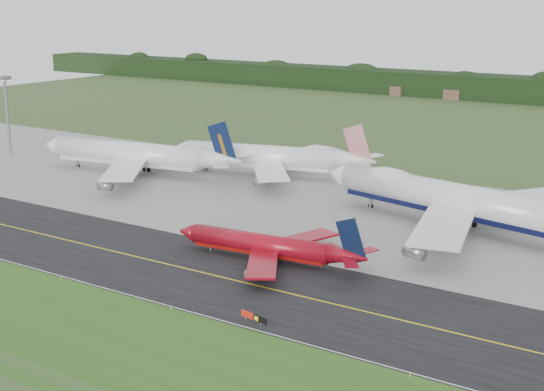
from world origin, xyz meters
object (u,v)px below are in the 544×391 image
(floodlight_mast, at_px, (6,101))
(jet_star_tail, at_px, (270,157))
(taxiway_sign, at_px, (254,317))
(jet_ba_747, at_px, (457,200))
(jet_red_737, at_px, (270,246))
(jet_navy_gold, at_px, (139,155))

(floodlight_mast, bearing_deg, jet_star_tail, 12.29)
(taxiway_sign, bearing_deg, jet_ba_747, 82.49)
(jet_ba_747, relative_size, jet_red_737, 1.87)
(jet_navy_gold, relative_size, taxiway_sign, 12.53)
(jet_star_tail, distance_m, floodlight_mast, 91.73)
(jet_red_737, height_order, jet_star_tail, jet_star_tail)
(jet_navy_gold, bearing_deg, floodlight_mast, -179.17)
(floodlight_mast, bearing_deg, jet_navy_gold, 0.83)
(jet_red_737, relative_size, taxiway_sign, 7.65)
(jet_star_tail, bearing_deg, floodlight_mast, -167.71)
(floodlight_mast, relative_size, taxiway_sign, 4.77)
(jet_ba_747, bearing_deg, jet_navy_gold, 178.45)
(floodlight_mast, distance_m, taxiway_sign, 158.99)
(jet_ba_747, distance_m, jet_star_tail, 66.09)
(jet_ba_747, xyz_separation_m, floodlight_mast, (-151.47, 1.78, 10.94))
(taxiway_sign, bearing_deg, floodlight_mast, 154.48)
(jet_star_tail, distance_m, taxiway_sign, 102.84)
(floodlight_mast, xyz_separation_m, taxiway_sign, (142.73, -68.14, -16.22))
(jet_ba_747, bearing_deg, floodlight_mast, 179.33)
(jet_navy_gold, xyz_separation_m, jet_star_tail, (33.11, 18.55, -0.20))
(jet_red_737, relative_size, floodlight_mast, 1.60)
(jet_star_tail, bearing_deg, jet_ba_747, -18.65)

